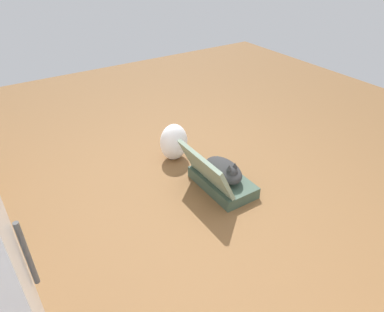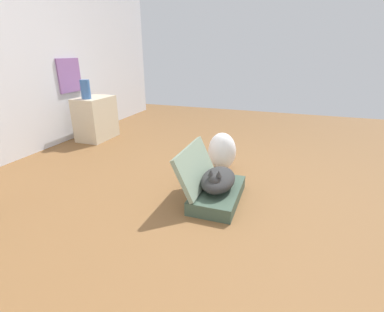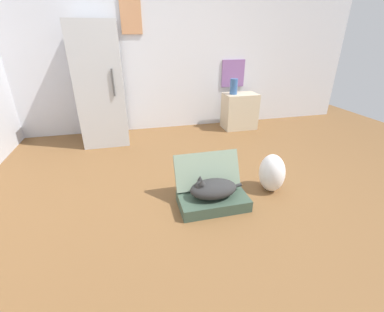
% 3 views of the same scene
% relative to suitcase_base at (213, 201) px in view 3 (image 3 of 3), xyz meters
% --- Properties ---
extents(ground_plane, '(7.68, 7.68, 0.00)m').
position_rel_suitcase_base_xyz_m(ground_plane, '(0.07, 0.24, -0.06)').
color(ground_plane, brown).
rests_on(ground_plane, ground).
extents(wall_back, '(6.40, 0.15, 2.60)m').
position_rel_suitcase_base_xyz_m(wall_back, '(0.07, 2.50, 1.24)').
color(wall_back, silver).
rests_on(wall_back, ground).
extents(suitcase_base, '(0.64, 0.36, 0.11)m').
position_rel_suitcase_base_xyz_m(suitcase_base, '(0.00, 0.00, 0.00)').
color(suitcase_base, '#384C3D').
rests_on(suitcase_base, ground).
extents(suitcase_lid, '(0.64, 0.19, 0.34)m').
position_rel_suitcase_base_xyz_m(suitcase_lid, '(0.00, 0.20, 0.23)').
color(suitcase_lid, gray).
rests_on(suitcase_lid, suitcase_base).
extents(cat, '(0.52, 0.27, 0.22)m').
position_rel_suitcase_base_xyz_m(cat, '(-0.01, 0.00, 0.14)').
color(cat, '#2D2D2D').
rests_on(cat, suitcase_base).
extents(plastic_bag_white, '(0.25, 0.29, 0.40)m').
position_rel_suitcase_base_xyz_m(plastic_bag_white, '(0.67, 0.13, 0.14)').
color(plastic_bag_white, white).
rests_on(plastic_bag_white, ground).
extents(refrigerator, '(0.63, 0.69, 1.66)m').
position_rel_suitcase_base_xyz_m(refrigerator, '(-1.03, 2.04, 0.78)').
color(refrigerator, '#B7BABC').
rests_on(refrigerator, ground).
extents(side_table, '(0.55, 0.37, 0.59)m').
position_rel_suitcase_base_xyz_m(side_table, '(1.16, 2.09, 0.24)').
color(side_table, beige).
rests_on(side_table, ground).
extents(vase_tall, '(0.12, 0.12, 0.25)m').
position_rel_suitcase_base_xyz_m(vase_tall, '(1.02, 2.09, 0.66)').
color(vase_tall, '#38609E').
rests_on(vase_tall, side_table).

